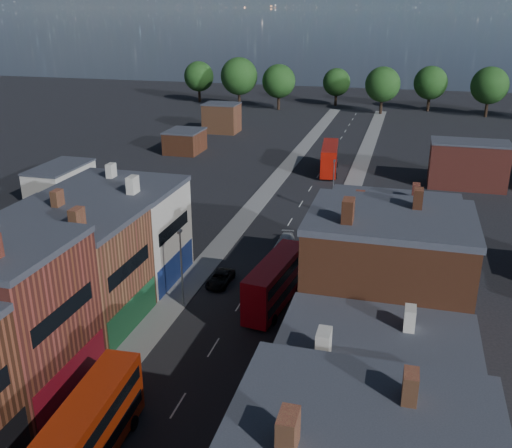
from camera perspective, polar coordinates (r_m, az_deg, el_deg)
The scene contains 10 objects.
pavement_west at distance 74.55m, azimuth -2.44°, elevation -0.88°, with size 3.00×200.00×0.12m, color gray.
pavement_east at distance 71.95m, azimuth 7.49°, elevation -1.88°, with size 3.00×200.00×0.12m, color gray.
lamp_post_2 at distance 55.06m, azimuth -7.48°, elevation -3.95°, with size 0.25×0.70×8.12m.
lamp_post_3 at distance 79.90m, azimuth 7.74°, elevation 3.97°, with size 0.25×0.70×8.12m.
bus_0 at distance 39.61m, azimuth -16.38°, elevation -19.26°, with size 3.38×11.48×4.90m.
bus_1 at distance 55.94m, azimuth 1.92°, elevation -5.76°, with size 3.94×11.35×4.80m.
bus_2 at distance 102.38m, azimuth 7.36°, elevation 6.58°, with size 3.87×11.85×5.02m.
car_2 at distance 60.98m, azimuth -3.60°, elevation -5.46°, with size 2.14×4.65×1.29m, color black.
car_3 at distance 70.54m, azimuth 3.00°, elevation -1.67°, with size 1.82×4.48×1.30m, color silver.
ped_3 at distance 43.82m, azimuth -0.12°, elevation -16.53°, with size 1.06×0.48×1.81m, color #5A554D.
Camera 1 is at (14.64, -15.96, 27.61)m, focal length 40.00 mm.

